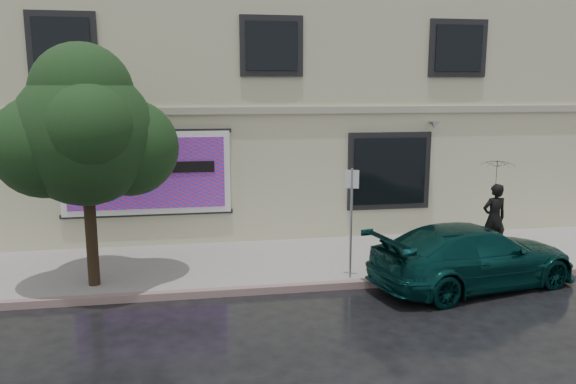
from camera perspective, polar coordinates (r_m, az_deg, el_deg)
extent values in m
plane|color=black|center=(10.49, 2.30, -12.90)|extent=(90.00, 90.00, 0.00)
cube|color=#9B9892|center=(13.46, -0.56, -7.17)|extent=(20.00, 3.50, 0.15)
cube|color=slate|center=(11.82, 0.79, -9.72)|extent=(20.00, 0.18, 0.16)
cube|color=#BEBA99|center=(18.53, -3.40, 8.46)|extent=(20.00, 8.00, 7.00)
cube|color=#9E9984|center=(14.52, -1.66, 8.29)|extent=(20.00, 0.12, 0.18)
cube|color=black|center=(15.44, 10.23, 2.12)|extent=(2.30, 0.10, 2.10)
cube|color=black|center=(15.39, 10.30, 2.08)|extent=(2.00, 0.05, 1.80)
cube|color=black|center=(14.66, -22.02, 13.83)|extent=(1.30, 0.05, 1.20)
cube|color=black|center=(14.48, -1.66, 14.62)|extent=(1.30, 0.05, 1.20)
cube|color=black|center=(15.96, 16.97, 13.80)|extent=(1.30, 0.05, 1.20)
cube|color=white|center=(14.54, -14.20, 1.84)|extent=(4.20, 0.06, 2.10)
cube|color=#D02E70|center=(14.51, -14.21, 1.82)|extent=(3.90, 0.04, 1.80)
cube|color=black|center=(14.76, -14.01, -2.17)|extent=(4.30, 0.10, 0.10)
cube|color=black|center=(14.46, -14.38, 5.98)|extent=(4.30, 0.10, 0.10)
cube|color=black|center=(14.45, -14.25, 2.39)|extent=(3.40, 0.02, 0.28)
imported|color=#08302E|center=(12.58, 18.30, -6.17)|extent=(4.92, 2.98, 1.34)
imported|color=black|center=(14.67, 20.20, -2.54)|extent=(0.66, 0.46, 1.73)
imported|color=black|center=(14.46, 20.50, 2.08)|extent=(1.07, 1.07, 0.66)
cylinder|color=black|center=(12.16, -19.35, -4.02)|extent=(0.24, 0.24, 2.18)
sphere|color=black|center=(11.84, -19.94, 5.38)|extent=(2.78, 2.78, 2.78)
cylinder|color=gray|center=(11.91, 6.42, -3.27)|extent=(0.05, 0.05, 2.38)
cube|color=silver|center=(11.72, 6.51, 1.30)|extent=(0.28, 0.13, 0.38)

